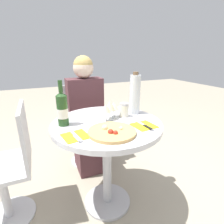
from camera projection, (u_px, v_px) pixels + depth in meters
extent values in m
plane|color=#9E937F|center=(107.00, 202.00, 1.54)|extent=(12.00, 12.00, 0.00)
cylinder|color=#B2B2B7|center=(107.00, 200.00, 1.53)|extent=(0.39, 0.39, 0.02)
cylinder|color=#B2B2B7|center=(107.00, 166.00, 1.42)|extent=(0.07, 0.07, 0.69)
cylinder|color=silver|center=(107.00, 124.00, 1.30)|extent=(0.82, 0.82, 0.04)
cylinder|color=silver|center=(88.00, 159.00, 2.14)|extent=(0.39, 0.39, 0.01)
cylinder|color=silver|center=(87.00, 144.00, 2.07)|extent=(0.06, 0.06, 0.44)
cube|color=silver|center=(86.00, 125.00, 2.00)|extent=(0.43, 0.43, 0.03)
cube|color=silver|center=(81.00, 102.00, 2.11)|extent=(0.43, 0.02, 0.42)
cube|color=#512D33|center=(91.00, 149.00, 1.93)|extent=(0.32, 0.32, 0.47)
cube|color=#512D33|center=(85.00, 102.00, 1.91)|extent=(0.38, 0.20, 0.52)
sphere|color=beige|center=(83.00, 68.00, 1.80)|extent=(0.21, 0.21, 0.21)
sphere|color=tan|center=(83.00, 65.00, 1.79)|extent=(0.20, 0.20, 0.20)
cylinder|color=silver|center=(10.00, 215.00, 1.40)|extent=(0.39, 0.39, 0.01)
cylinder|color=silver|center=(5.00, 194.00, 1.33)|extent=(0.06, 0.06, 0.44)
cube|color=silver|center=(25.00, 134.00, 1.26)|extent=(0.02, 0.43, 0.42)
cylinder|color=tan|center=(112.00, 132.00, 1.11)|extent=(0.31, 0.31, 0.02)
sphere|color=#B22D1E|center=(115.00, 133.00, 1.06)|extent=(0.03, 0.03, 0.03)
sphere|color=beige|center=(121.00, 128.00, 1.12)|extent=(0.03, 0.03, 0.03)
sphere|color=#B22D1E|center=(111.00, 132.00, 1.07)|extent=(0.04, 0.04, 0.04)
sphere|color=beige|center=(105.00, 128.00, 1.13)|extent=(0.04, 0.04, 0.04)
cylinder|color=#23471E|center=(63.00, 111.00, 1.21)|extent=(0.08, 0.08, 0.21)
cone|color=#23471E|center=(61.00, 94.00, 1.17)|extent=(0.08, 0.08, 0.03)
cylinder|color=#23471E|center=(60.00, 86.00, 1.16)|extent=(0.03, 0.03, 0.08)
cylinder|color=silver|center=(63.00, 113.00, 1.22)|extent=(0.08, 0.08, 0.07)
cylinder|color=silver|center=(135.00, 95.00, 1.44)|extent=(0.09, 0.09, 0.32)
cylinder|color=brown|center=(136.00, 73.00, 1.39)|extent=(0.04, 0.04, 0.02)
cylinder|color=silver|center=(124.00, 111.00, 1.40)|extent=(0.07, 0.07, 0.09)
cylinder|color=#B2B2B7|center=(124.00, 104.00, 1.38)|extent=(0.07, 0.07, 0.02)
cylinder|color=silver|center=(110.00, 119.00, 1.35)|extent=(0.06, 0.06, 0.00)
cylinder|color=silver|center=(110.00, 115.00, 1.34)|extent=(0.01, 0.01, 0.07)
cone|color=beige|center=(110.00, 105.00, 1.31)|extent=(0.08, 0.08, 0.08)
cylinder|color=silver|center=(106.00, 121.00, 1.30)|extent=(0.06, 0.06, 0.00)
cylinder|color=silver|center=(106.00, 117.00, 1.29)|extent=(0.01, 0.01, 0.07)
cone|color=beige|center=(106.00, 108.00, 1.27)|extent=(0.07, 0.07, 0.06)
cylinder|color=silver|center=(114.00, 117.00, 1.40)|extent=(0.06, 0.06, 0.00)
cylinder|color=silver|center=(114.00, 113.00, 1.39)|extent=(0.01, 0.01, 0.06)
cone|color=beige|center=(114.00, 106.00, 1.37)|extent=(0.08, 0.08, 0.06)
cube|color=yellow|center=(76.00, 136.00, 1.07)|extent=(0.17, 0.17, 0.00)
cube|color=silver|center=(75.00, 135.00, 1.07)|extent=(0.05, 0.19, 0.00)
cube|color=silver|center=(77.00, 138.00, 1.03)|extent=(0.03, 0.09, 0.00)
cube|color=yellow|center=(144.00, 126.00, 1.23)|extent=(0.16, 0.16, 0.00)
cube|color=silver|center=(144.00, 125.00, 1.23)|extent=(0.03, 0.19, 0.00)
cube|color=black|center=(148.00, 127.00, 1.18)|extent=(0.03, 0.09, 0.00)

